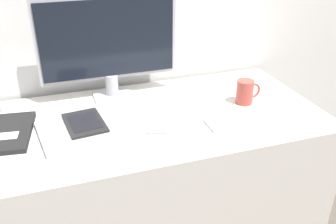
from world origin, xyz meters
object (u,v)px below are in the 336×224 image
object	(u,v)px
laptop	(84,130)
notebook	(3,133)
monitor	(109,44)
pen	(165,132)
coffee_mug	(245,92)
ereader	(85,123)
keyboard	(247,119)

from	to	relation	value
laptop	notebook	distance (m)	0.29
monitor	notebook	xyz separation A→B (m)	(-0.44, -0.21, -0.23)
pen	coffee_mug	bearing A→B (deg)	18.67
ereader	coffee_mug	distance (m)	0.67
laptop	coffee_mug	bearing A→B (deg)	2.44
monitor	pen	world-z (taller)	monitor
keyboard	notebook	distance (m)	0.91
keyboard	laptop	world-z (taller)	laptop
keyboard	notebook	world-z (taller)	notebook
laptop	ereader	size ratio (longest dim) A/B	1.65
keyboard	coffee_mug	world-z (taller)	coffee_mug
keyboard	laptop	distance (m)	0.62
keyboard	ereader	distance (m)	0.62
monitor	laptop	distance (m)	0.39
ereader	coffee_mug	size ratio (longest dim) A/B	1.94
notebook	coffee_mug	xyz separation A→B (m)	(0.96, -0.04, 0.04)
monitor	keyboard	xyz separation A→B (m)	(0.45, -0.39, -0.23)
ereader	coffee_mug	bearing A→B (deg)	0.07
keyboard	notebook	xyz separation A→B (m)	(-0.89, 0.18, 0.00)
laptop	ereader	world-z (taller)	ereader
keyboard	ereader	xyz separation A→B (m)	(-0.61, 0.15, 0.02)
laptop	monitor	bearing A→B (deg)	60.03
monitor	laptop	bearing A→B (deg)	-119.97
keyboard	pen	size ratio (longest dim) A/B	2.44
ereader	pen	bearing A→B (deg)	-26.31
ereader	pen	size ratio (longest dim) A/B	1.56
notebook	keyboard	bearing A→B (deg)	-11.56
laptop	ereader	distance (m)	0.03
coffee_mug	pen	bearing A→B (deg)	-161.33
monitor	coffee_mug	bearing A→B (deg)	-25.10
coffee_mug	monitor	bearing A→B (deg)	154.90
monitor	keyboard	bearing A→B (deg)	-40.67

